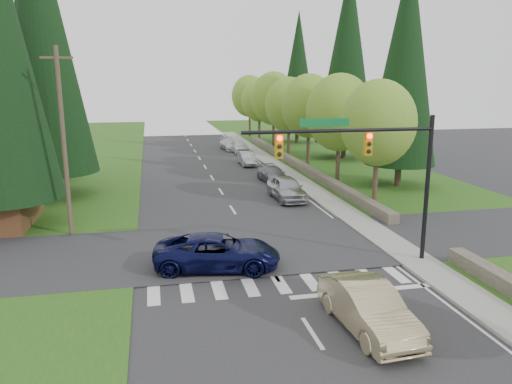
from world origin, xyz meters
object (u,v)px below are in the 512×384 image
object	(u,v)px
sedan_champagne	(368,308)
parked_car_a	(287,188)
parked_car_d	(240,147)
parked_car_e	(230,144)
suv_navy	(217,252)
parked_car_c	(247,158)
parked_car_b	(273,175)

from	to	relation	value
sedan_champagne	parked_car_a	bearing A→B (deg)	78.97
parked_car_a	sedan_champagne	bearing A→B (deg)	-99.41
parked_car_d	parked_car_e	size ratio (longest dim) A/B	0.93
sedan_champagne	parked_car_e	world-z (taller)	sedan_champagne
suv_navy	parked_car_d	xyz separation A→B (m)	(7.25, 34.97, -0.07)
sedan_champagne	parked_car_c	world-z (taller)	sedan_champagne
parked_car_b	parked_car_e	distance (m)	19.61
suv_navy	parked_car_c	size ratio (longest dim) A/B	1.41
parked_car_b	parked_car_d	xyz separation A→B (m)	(0.20, 16.86, 0.07)
parked_car_a	suv_navy	bearing A→B (deg)	-120.95
parked_car_b	suv_navy	bearing A→B (deg)	-116.55
parked_car_d	suv_navy	bearing A→B (deg)	-104.85
sedan_champagne	suv_navy	size ratio (longest dim) A/B	0.87
sedan_champagne	parked_car_a	world-z (taller)	parked_car_a
parked_car_b	parked_car_e	xyz separation A→B (m)	(-0.52, 19.60, 0.01)
suv_navy	parked_car_b	size ratio (longest dim) A/B	1.29
suv_navy	parked_car_e	distance (m)	38.27
parked_car_a	parked_car_c	world-z (taller)	parked_car_a
parked_car_b	parked_car_c	bearing A→B (deg)	88.18
sedan_champagne	parked_car_e	distance (m)	44.40
suv_navy	parked_car_d	world-z (taller)	suv_navy
suv_navy	parked_car_d	distance (m)	35.71
parked_car_b	parked_car_c	xyz separation A→B (m)	(-0.52, 8.58, 0.02)
suv_navy	sedan_champagne	bearing A→B (deg)	-137.44
parked_car_e	sedan_champagne	bearing A→B (deg)	-99.02
parked_car_a	parked_car_e	world-z (taller)	parked_car_a
parked_car_c	parked_car_e	xyz separation A→B (m)	(0.00, 11.03, -0.01)
parked_car_b	parked_car_e	bearing A→B (deg)	86.24
sedan_champagne	parked_car_b	bearing A→B (deg)	79.50
parked_car_b	parked_car_c	world-z (taller)	parked_car_c
sedan_champagne	parked_car_d	bearing A→B (deg)	81.84
sedan_champagne	parked_car_a	xyz separation A→B (m)	(2.29, 18.65, 0.01)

